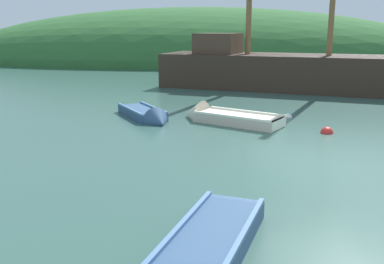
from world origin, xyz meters
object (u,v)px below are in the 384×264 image
at_px(rowboat_near_dock, 147,117).
at_px(rowboat_outer_left, 222,119).
at_px(buoy_red, 327,133).
at_px(sailing_ship, 279,76).
at_px(buoy_white, 288,118).

bearing_deg(rowboat_near_dock, rowboat_outer_left, 52.77).
relative_size(rowboat_outer_left, buoy_red, 9.57).
height_order(rowboat_outer_left, buoy_red, rowboat_outer_left).
distance_m(sailing_ship, rowboat_near_dock, 10.35).
relative_size(sailing_ship, rowboat_outer_left, 4.12).
distance_m(rowboat_near_dock, buoy_red, 6.23).
height_order(rowboat_near_dock, buoy_white, rowboat_near_dock).
distance_m(rowboat_near_dock, buoy_white, 5.15).
height_order(sailing_ship, buoy_white, sailing_ship).
bearing_deg(buoy_white, rowboat_outer_left, -160.38).
bearing_deg(rowboat_near_dock, sailing_ship, 115.03).
bearing_deg(buoy_red, sailing_ship, 90.32).
xyz_separation_m(sailing_ship, rowboat_outer_left, (-3.18, -8.82, -0.60)).
bearing_deg(sailing_ship, buoy_red, -71.97).
bearing_deg(rowboat_outer_left, buoy_red, -173.42).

